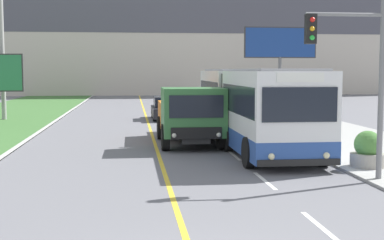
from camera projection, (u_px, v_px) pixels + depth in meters
apartment_block_background at (138, 9)px, 68.82m from camera, size 80.00×8.04×21.99m
city_bus at (252, 107)px, 22.07m from camera, size 2.74×12.86×3.17m
dump_truck at (191, 117)px, 21.83m from camera, size 2.51×6.05×2.43m
car_distant at (166, 109)px, 33.95m from camera, size 1.80×4.30×1.45m
utility_pole_far at (1, 21)px, 33.11m from camera, size 1.80×0.28×12.20m
traffic_light_mast at (357, 66)px, 14.65m from camera, size 2.28×0.32×5.02m
billboard_large at (280, 46)px, 40.44m from camera, size 5.55×0.24×6.38m
planter_round_near at (368, 151)px, 16.80m from camera, size 1.07×1.07×1.15m
planter_round_second at (311, 132)px, 22.04m from camera, size 1.07×1.07×1.11m
planter_round_third at (276, 120)px, 27.29m from camera, size 1.04×1.04×1.11m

